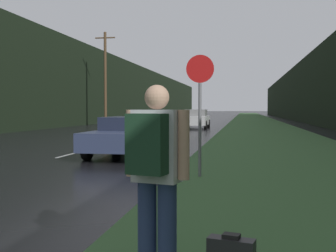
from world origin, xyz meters
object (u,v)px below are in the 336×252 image
(car_passing_far, at_px, (196,119))
(stop_sign, at_px, (200,104))
(hitchhiker_with_backpack, at_px, (155,169))
(car_passing_near, at_px, (130,135))

(car_passing_far, bearing_deg, stop_sign, 96.66)
(hitchhiker_with_backpack, bearing_deg, car_passing_far, 108.22)
(car_passing_near, xyz_separation_m, car_passing_far, (0.00, 19.40, 0.09))
(stop_sign, bearing_deg, car_passing_far, 96.66)
(car_passing_near, bearing_deg, hitchhiker_with_backpack, 106.65)
(hitchhiker_with_backpack, relative_size, car_passing_far, 0.40)
(stop_sign, relative_size, car_passing_far, 0.62)
(car_passing_far, bearing_deg, car_passing_near, 90.00)
(car_passing_near, distance_m, car_passing_far, 19.40)
(stop_sign, distance_m, hitchhiker_with_backpack, 5.80)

